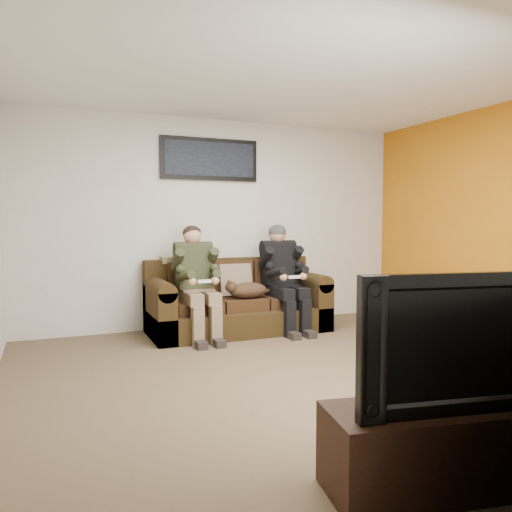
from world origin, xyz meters
name	(u,v)px	position (x,y,z in m)	size (l,w,h in m)	color
floor	(304,373)	(0.00, 0.00, 0.00)	(5.00, 5.00, 0.00)	brown
ceiling	(306,70)	(0.00, 0.00, 2.60)	(5.00, 5.00, 0.00)	silver
wall_back	(221,223)	(0.00, 2.25, 1.30)	(5.00, 5.00, 0.00)	beige
sofa	(236,304)	(0.04, 1.83, 0.33)	(2.11, 0.91, 0.86)	#30210E
throw_pillow	(235,280)	(0.04, 1.87, 0.61)	(0.40, 0.12, 0.38)	#7E6852
throw_blanket	(179,260)	(-0.60, 2.09, 0.86)	(0.43, 0.21, 0.08)	tan
person_left	(197,275)	(-0.50, 1.65, 0.71)	(0.51, 0.87, 1.28)	#836C51
person_right	(283,271)	(0.58, 1.65, 0.72)	(0.51, 0.86, 1.29)	black
cat	(247,290)	(0.09, 1.60, 0.52)	(0.66, 0.26, 0.24)	#4E331E
framed_poster	(210,159)	(-0.16, 2.22, 2.10)	(1.25, 0.05, 0.52)	black
tv_stand	(456,445)	(-0.19, -1.95, 0.21)	(1.33, 0.43, 0.42)	black
television	(459,338)	(-0.19, -1.95, 0.75)	(1.17, 0.15, 0.67)	black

